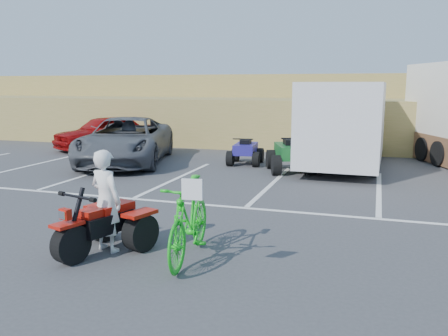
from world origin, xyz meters
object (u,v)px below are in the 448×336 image
(quad_atv_green, at_px, (290,172))
(red_car, at_px, (104,132))
(rider, at_px, (106,201))
(quad_atv_blue, at_px, (245,164))
(grey_pickup, at_px, (126,141))
(cargo_trailer, at_px, (345,122))
(red_trike_atv, at_px, (101,253))
(green_dirt_bike, at_px, (189,219))

(quad_atv_green, bearing_deg, red_car, 141.11)
(rider, bearing_deg, red_car, -41.14)
(rider, distance_m, red_car, 12.40)
(quad_atv_blue, bearing_deg, grey_pickup, -170.94)
(red_car, relative_size, quad_atv_blue, 2.87)
(rider, distance_m, cargo_trailer, 9.63)
(red_trike_atv, relative_size, cargo_trailer, 0.27)
(rider, relative_size, quad_atv_blue, 1.15)
(red_car, distance_m, quad_atv_blue, 6.75)
(grey_pickup, distance_m, cargo_trailer, 7.16)
(cargo_trailer, xyz_separation_m, quad_atv_blue, (-3.12, -0.45, -1.44))
(green_dirt_bike, xyz_separation_m, quad_atv_green, (0.15, 7.72, -0.61))
(grey_pickup, bearing_deg, cargo_trailer, -4.64)
(cargo_trailer, bearing_deg, quad_atv_green, -135.97)
(rider, height_order, quad_atv_blue, rider)
(red_trike_atv, height_order, green_dirt_bike, green_dirt_bike)
(red_trike_atv, distance_m, green_dirt_bike, 1.56)
(cargo_trailer, relative_size, quad_atv_blue, 4.09)
(red_car, relative_size, cargo_trailer, 0.70)
(green_dirt_bike, xyz_separation_m, cargo_trailer, (1.61, 9.08, 0.83))
(rider, height_order, cargo_trailer, cargo_trailer)
(grey_pickup, bearing_deg, rider, -79.00)
(green_dirt_bike, xyz_separation_m, quad_atv_blue, (-1.51, 8.63, -0.61))
(red_trike_atv, xyz_separation_m, grey_pickup, (-3.95, 7.81, 0.76))
(red_trike_atv, xyz_separation_m, green_dirt_bike, (1.42, 0.20, 0.61))
(quad_atv_blue, xyz_separation_m, quad_atv_green, (1.66, -0.91, 0.00))
(cargo_trailer, bearing_deg, quad_atv_blue, -170.57)
(green_dirt_bike, distance_m, red_car, 13.13)
(green_dirt_bike, relative_size, grey_pickup, 0.37)
(green_dirt_bike, bearing_deg, rider, 175.98)
(red_trike_atv, relative_size, red_car, 0.39)
(quad_atv_blue, bearing_deg, red_car, 158.69)
(rider, bearing_deg, red_trike_atv, 90.00)
(cargo_trailer, bearing_deg, red_car, 173.20)
(red_trike_atv, distance_m, grey_pickup, 8.79)
(red_trike_atv, bearing_deg, grey_pickup, 133.50)
(red_car, relative_size, quad_atv_green, 2.37)
(red_trike_atv, xyz_separation_m, quad_atv_green, (1.57, 7.92, 0.00))
(grey_pickup, height_order, quad_atv_blue, grey_pickup)
(red_car, xyz_separation_m, quad_atv_blue, (6.47, -1.81, -0.69))
(green_dirt_bike, relative_size, cargo_trailer, 0.35)
(quad_atv_blue, distance_m, quad_atv_green, 1.89)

